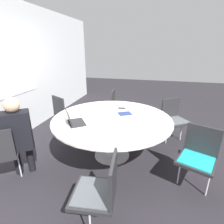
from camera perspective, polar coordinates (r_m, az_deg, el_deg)
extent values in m
plane|color=black|center=(3.22, 0.00, -13.84)|extent=(16.00, 16.00, 0.00)
cylinder|color=#B7B7BC|center=(3.22, 0.00, -13.69)|extent=(0.61, 0.61, 0.02)
cylinder|color=#B7B7BC|center=(3.04, 0.00, -8.27)|extent=(0.18, 0.18, 0.67)
cylinder|color=silver|center=(2.89, 0.00, -2.14)|extent=(1.95, 1.95, 0.03)
cube|color=#262628|center=(2.89, -32.40, -11.35)|extent=(0.60, 0.60, 0.04)
cube|color=#4C5156|center=(2.88, -32.50, -10.90)|extent=(0.53, 0.53, 0.01)
cylinder|color=silver|center=(2.97, -28.04, -14.88)|extent=(0.02, 0.02, 0.43)
cube|color=#262628|center=(1.92, -5.97, -25.04)|extent=(0.48, 0.47, 0.04)
cube|color=#4C5156|center=(1.90, -6.00, -24.49)|extent=(0.43, 0.41, 0.01)
cube|color=#262628|center=(1.74, 0.44, -20.69)|extent=(0.42, 0.08, 0.40)
cylinder|color=silver|center=(2.21, -4.52, -26.03)|extent=(0.02, 0.02, 0.43)
cube|color=#262628|center=(2.55, 25.78, -14.34)|extent=(0.56, 0.57, 0.04)
cube|color=teal|center=(2.53, 25.87, -13.85)|extent=(0.49, 0.50, 0.01)
cube|color=#262628|center=(2.61, 27.43, -8.16)|extent=(0.19, 0.40, 0.40)
cylinder|color=silver|center=(2.67, 28.95, -19.43)|extent=(0.02, 0.02, 0.43)
cylinder|color=silver|center=(2.70, 21.12, -17.49)|extent=(0.02, 0.02, 0.43)
cube|color=#262628|center=(3.65, 20.06, -2.92)|extent=(0.60, 0.60, 0.04)
cube|color=#4C5156|center=(3.64, 20.10, -2.54)|extent=(0.53, 0.53, 0.01)
cube|color=#262628|center=(3.71, 18.54, 1.29)|extent=(0.27, 0.36, 0.40)
cylinder|color=silver|center=(3.86, 21.69, -5.68)|extent=(0.02, 0.02, 0.43)
cylinder|color=silver|center=(3.64, 17.44, -6.74)|extent=(0.02, 0.02, 0.43)
cube|color=#262628|center=(4.22, 2.98, 1.43)|extent=(0.47, 0.45, 0.04)
cube|color=olive|center=(4.21, 2.98, 1.77)|extent=(0.42, 0.40, 0.01)
cube|color=#262628|center=(4.18, 0.37, 4.43)|extent=(0.42, 0.06, 0.40)
cylinder|color=silver|center=(4.47, 3.19, -0.66)|extent=(0.02, 0.02, 0.43)
cylinder|color=silver|center=(4.14, 2.63, -2.42)|extent=(0.02, 0.02, 0.43)
cube|color=#262628|center=(3.96, -14.32, -0.51)|extent=(0.58, 0.59, 0.04)
cube|color=#E04C1E|center=(3.95, -14.36, -0.16)|extent=(0.51, 0.52, 0.01)
cube|color=#262628|center=(3.79, -17.06, 1.84)|extent=(0.23, 0.38, 0.40)
cylinder|color=silver|center=(4.19, -15.41, -2.90)|extent=(0.02, 0.02, 0.43)
cylinder|color=silver|center=(3.90, -12.57, -4.36)|extent=(0.02, 0.02, 0.43)
cylinder|color=black|center=(3.05, -28.54, -13.58)|extent=(0.10, 0.10, 0.47)
cylinder|color=black|center=(3.03, -25.10, -13.23)|extent=(0.10, 0.10, 0.47)
cube|color=black|center=(2.72, -28.62, -5.49)|extent=(0.39, 0.42, 0.55)
sphere|color=tan|center=(2.59, -29.99, 2.03)|extent=(0.20, 0.20, 0.20)
cube|color=#232326|center=(2.73, -11.51, -3.44)|extent=(0.40, 0.38, 0.02)
cube|color=#232326|center=(2.67, -13.99, -1.65)|extent=(0.29, 0.24, 0.20)
cube|color=black|center=(2.67, -13.86, -1.63)|extent=(0.26, 0.21, 0.17)
cube|color=navy|center=(3.04, 4.24, -0.51)|extent=(0.23, 0.26, 0.02)
cube|color=black|center=(3.33, 3.17, 1.27)|extent=(0.08, 0.14, 0.01)
cube|color=#661E56|center=(3.25, 26.11, -12.94)|extent=(0.36, 0.16, 0.28)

